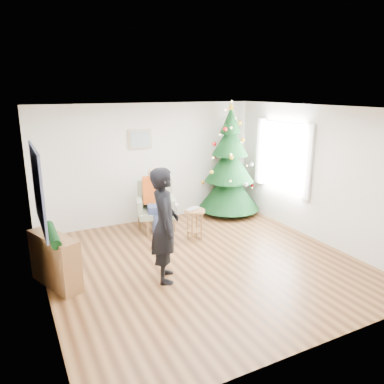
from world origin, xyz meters
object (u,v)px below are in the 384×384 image
armchair (156,212)px  standing_man (165,225)px  christmas_tree (230,165)px  stool (195,224)px  console (55,261)px

armchair → standing_man: (-0.68, -2.10, 0.51)m
standing_man → armchair: bearing=1.2°
armchair → standing_man: bearing=-91.2°
standing_man → christmas_tree: bearing=-29.4°
standing_man → stool: bearing=-23.9°
christmas_tree → armchair: (-1.93, -0.20, -0.79)m
christmas_tree → standing_man: (-2.60, -2.31, -0.27)m
standing_man → console: 1.72m
christmas_tree → standing_man: 3.49m
armchair → console: (-2.22, -1.54, 0.02)m
stool → armchair: 1.00m
stool → armchair: size_ratio=0.60×
stool → console: bearing=-166.3°
christmas_tree → armchair: bearing=-174.0°
christmas_tree → standing_man: size_ratio=1.45×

